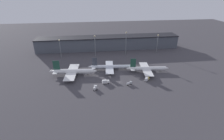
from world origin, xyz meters
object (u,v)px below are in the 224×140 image
(service_vehicle_0, at_px, (147,79))
(service_vehicle_1, at_px, (129,83))
(service_vehicle_3, at_px, (95,88))
(service_vehicle_2, at_px, (105,82))
(airplane_0, at_px, (73,72))
(airplane_2, at_px, (147,69))
(airplane_1, at_px, (111,67))

(service_vehicle_0, xyz_separation_m, service_vehicle_1, (-17.34, -4.86, -0.36))
(service_vehicle_0, xyz_separation_m, service_vehicle_3, (-47.01, -9.05, -0.16))
(service_vehicle_2, xyz_separation_m, service_vehicle_3, (-9.44, -9.10, -0.18))
(service_vehicle_1, bearing_deg, airplane_0, 129.45)
(service_vehicle_0, height_order, service_vehicle_3, service_vehicle_0)
(airplane_2, distance_m, service_vehicle_2, 47.30)
(service_vehicle_3, bearing_deg, airplane_1, -11.15)
(service_vehicle_2, bearing_deg, service_vehicle_1, -20.79)
(service_vehicle_0, relative_size, service_vehicle_3, 1.18)
(airplane_2, xyz_separation_m, service_vehicle_3, (-53.08, -27.29, -1.67))
(airplane_2, relative_size, service_vehicle_1, 7.97)
(airplane_0, xyz_separation_m, service_vehicle_3, (19.54, -28.93, -2.14))
(airplane_1, height_order, service_vehicle_3, airplane_1)
(service_vehicle_2, distance_m, service_vehicle_3, 13.12)
(service_vehicle_1, distance_m, service_vehicle_2, 20.82)
(airplane_1, distance_m, service_vehicle_0, 40.42)
(service_vehicle_1, height_order, service_vehicle_3, service_vehicle_3)
(airplane_0, xyz_separation_m, airplane_2, (72.62, -1.64, -0.47))
(airplane_2, distance_m, service_vehicle_3, 59.70)
(service_vehicle_2, relative_size, service_vehicle_3, 1.30)
(airplane_0, bearing_deg, airplane_1, 17.27)
(airplane_0, distance_m, airplane_2, 72.64)
(airplane_0, distance_m, service_vehicle_1, 55.13)
(service_vehicle_3, bearing_deg, service_vehicle_1, -67.49)
(service_vehicle_0, height_order, service_vehicle_2, service_vehicle_2)
(service_vehicle_0, relative_size, service_vehicle_2, 0.91)
(airplane_1, xyz_separation_m, service_vehicle_3, (-17.64, -36.79, -1.41))
(service_vehicle_0, bearing_deg, service_vehicle_2, 131.41)
(airplane_1, height_order, service_vehicle_2, airplane_1)
(service_vehicle_1, bearing_deg, service_vehicle_0, -8.22)
(airplane_1, relative_size, service_vehicle_3, 9.69)
(airplane_0, bearing_deg, service_vehicle_1, -21.35)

